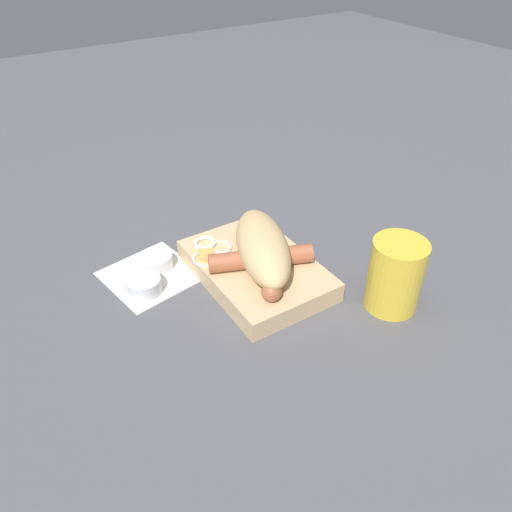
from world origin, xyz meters
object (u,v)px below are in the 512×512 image
at_px(bread_roll, 263,247).
at_px(food_tray, 256,270).
at_px(condiment_cup_near, 156,263).
at_px(drink_glass, 395,275).
at_px(sausage, 261,258).
at_px(condiment_cup_far, 144,287).

bearing_deg(bread_roll, food_tray, -140.25).
distance_m(condiment_cup_near, drink_glass, 0.35).
distance_m(sausage, condiment_cup_far, 0.17).
bearing_deg(condiment_cup_far, condiment_cup_near, 139.27).
relative_size(bread_roll, sausage, 1.18).
relative_size(food_tray, condiment_cup_near, 4.44).
bearing_deg(drink_glass, food_tray, -139.68).
bearing_deg(drink_glass, bread_roll, -139.65).
height_order(food_tray, bread_roll, bread_roll).
distance_m(condiment_cup_near, condiment_cup_far, 0.06).
relative_size(bread_roll, condiment_cup_far, 3.94).
relative_size(food_tray, condiment_cup_far, 4.44).
bearing_deg(bread_roll, drink_glass, 40.35).
bearing_deg(condiment_cup_near, drink_glass, 44.24).
bearing_deg(sausage, condiment_cup_far, -114.44).
xyz_separation_m(condiment_cup_near, condiment_cup_far, (0.04, -0.04, 0.00)).
relative_size(condiment_cup_far, drink_glass, 0.48).
bearing_deg(food_tray, condiment_cup_near, -130.73).
xyz_separation_m(food_tray, condiment_cup_near, (-0.10, -0.12, -0.00)).
bearing_deg(sausage, condiment_cup_near, -134.18).
bearing_deg(condiment_cup_far, food_tray, 69.65).
xyz_separation_m(bread_roll, sausage, (0.01, -0.01, -0.01)).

